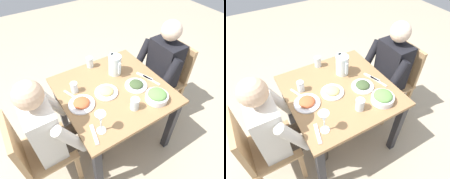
# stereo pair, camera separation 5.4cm
# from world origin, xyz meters

# --- Properties ---
(ground_plane) EXTENTS (8.00, 8.00, 0.00)m
(ground_plane) POSITION_xyz_m (0.00, 0.00, 0.00)
(ground_plane) COLOR tan
(dining_table) EXTENTS (0.91, 0.91, 0.72)m
(dining_table) POSITION_xyz_m (0.00, 0.00, 0.60)
(dining_table) COLOR #997047
(dining_table) RESTS_ON ground_plane
(chair_near) EXTENTS (0.40, 0.40, 0.87)m
(chair_near) POSITION_xyz_m (0.07, -0.77, 0.49)
(chair_near) COLOR tan
(chair_near) RESTS_ON ground_plane
(chair_far) EXTENTS (0.40, 0.40, 0.87)m
(chair_far) POSITION_xyz_m (-0.05, 0.77, 0.49)
(chair_far) COLOR tan
(chair_far) RESTS_ON ground_plane
(diner_near) EXTENTS (0.48, 0.53, 1.17)m
(diner_near) POSITION_xyz_m (0.07, -0.56, 0.64)
(diner_near) COLOR silver
(diner_near) RESTS_ON ground_plane
(diner_far) EXTENTS (0.48, 0.53, 1.17)m
(diner_far) POSITION_xyz_m (-0.05, 0.56, 0.64)
(diner_far) COLOR black
(diner_far) RESTS_ON ground_plane
(water_pitcher) EXTENTS (0.16, 0.12, 0.19)m
(water_pitcher) POSITION_xyz_m (-0.18, 0.13, 0.82)
(water_pitcher) COLOR silver
(water_pitcher) RESTS_ON dining_table
(salad_bowl) EXTENTS (0.19, 0.19, 0.09)m
(salad_bowl) POSITION_xyz_m (0.29, 0.23, 0.76)
(salad_bowl) COLOR white
(salad_bowl) RESTS_ON dining_table
(plate_dolmas) EXTENTS (0.20, 0.20, 0.05)m
(plate_dolmas) POSITION_xyz_m (0.08, 0.19, 0.74)
(plate_dolmas) COLOR white
(plate_dolmas) RESTS_ON dining_table
(plate_rice_curry) EXTENTS (0.22, 0.22, 0.06)m
(plate_rice_curry) POSITION_xyz_m (0.02, -0.31, 0.74)
(plate_rice_curry) COLOR white
(plate_rice_curry) RESTS_ON dining_table
(plate_fries) EXTENTS (0.20, 0.20, 0.05)m
(plate_fries) POSITION_xyz_m (0.01, -0.08, 0.74)
(plate_fries) COLOR white
(plate_fries) RESTS_ON dining_table
(water_glass_near_right) EXTENTS (0.06, 0.06, 0.10)m
(water_glass_near_right) POSITION_xyz_m (-0.15, -0.30, 0.77)
(water_glass_near_right) COLOR silver
(water_glass_near_right) RESTS_ON dining_table
(water_glass_center) EXTENTS (0.07, 0.07, 0.10)m
(water_glass_center) POSITION_xyz_m (0.27, 0.02, 0.77)
(water_glass_center) COLOR silver
(water_glass_center) RESTS_ON dining_table
(water_glass_far_right) EXTENTS (0.07, 0.07, 0.10)m
(water_glass_far_right) POSITION_xyz_m (-0.39, -0.02, 0.77)
(water_glass_far_right) COLOR silver
(water_glass_far_right) RESTS_ON dining_table
(wine_glass) EXTENTS (0.08, 0.08, 0.20)m
(wine_glass) POSITION_xyz_m (0.32, -0.30, 0.86)
(wine_glass) COLOR silver
(wine_glass) RESTS_ON dining_table
(fork_near) EXTENTS (0.17, 0.06, 0.01)m
(fork_near) POSITION_xyz_m (0.32, -0.36, 0.73)
(fork_near) COLOR silver
(fork_near) RESTS_ON dining_table
(knife_near) EXTENTS (0.18, 0.08, 0.01)m
(knife_near) POSITION_xyz_m (-0.12, -0.34, 0.73)
(knife_near) COLOR silver
(knife_near) RESTS_ON dining_table
(fork_far) EXTENTS (0.17, 0.09, 0.01)m
(fork_far) POSITION_xyz_m (0.02, 0.34, 0.73)
(fork_far) COLOR silver
(fork_far) RESTS_ON dining_table
(knife_far) EXTENTS (0.18, 0.06, 0.01)m
(knife_far) POSITION_xyz_m (0.09, 0.36, 0.73)
(knife_far) COLOR silver
(knife_far) RESTS_ON dining_table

